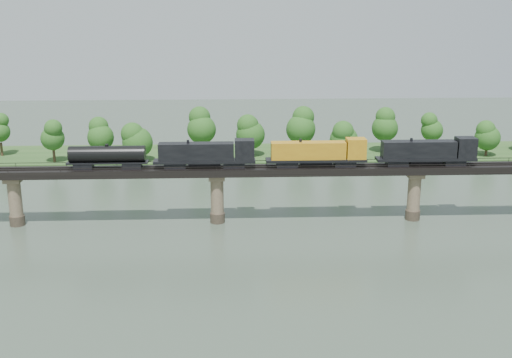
{
  "coord_description": "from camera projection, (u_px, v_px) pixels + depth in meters",
  "views": [
    {
      "loc": [
        2.43,
        -93.21,
        43.17
      ],
      "look_at": [
        7.82,
        30.0,
        9.0
      ],
      "focal_mm": 45.0,
      "sensor_mm": 36.0,
      "label": 1
    }
  ],
  "objects": [
    {
      "name": "bridge",
      "position": [
        217.0,
        196.0,
        128.59
      ],
      "size": [
        236.0,
        30.0,
        11.5
      ],
      "color": "#473A2D",
      "rests_on": "ground"
    },
    {
      "name": "ground",
      "position": [
        215.0,
        285.0,
        101.17
      ],
      "size": [
        400.0,
        400.0,
        0.0
      ],
      "primitive_type": "plane",
      "color": "#344336",
      "rests_on": "ground"
    },
    {
      "name": "bridge_superstructure",
      "position": [
        217.0,
        166.0,
        126.9
      ],
      "size": [
        220.0,
        4.9,
        0.75
      ],
      "color": "black",
      "rests_on": "bridge"
    },
    {
      "name": "freight_train",
      "position": [
        280.0,
        154.0,
        126.8
      ],
      "size": [
        81.15,
        3.16,
        5.59
      ],
      "color": "black",
      "rests_on": "bridge"
    },
    {
      "name": "far_treeline",
      "position": [
        190.0,
        131.0,
        175.99
      ],
      "size": [
        289.06,
        17.54,
        13.6
      ],
      "color": "#382619",
      "rests_on": "far_bank"
    },
    {
      "name": "far_bank",
      "position": [
        220.0,
        156.0,
        182.79
      ],
      "size": [
        300.0,
        24.0,
        1.6
      ],
      "primitive_type": "cube",
      "color": "#27491D",
      "rests_on": "ground"
    }
  ]
}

